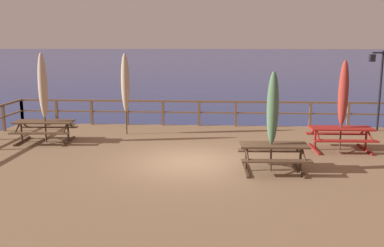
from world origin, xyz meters
TOP-DOWN VIEW (x-y plane):
  - ground_plane at (0.00, 0.00)m, footprint 600.00×600.00m
  - wooden_deck at (0.00, 0.00)m, footprint 15.89×11.60m
  - railing_waterside_far at (0.00, 5.65)m, footprint 15.69×0.10m
  - picnic_table_back_left at (-5.37, 2.25)m, footprint 2.11×1.51m
  - picnic_table_mid_centre at (4.86, 1.73)m, footprint 2.05×1.45m
  - picnic_table_front_left at (2.35, -0.78)m, footprint 1.92×1.48m
  - patio_umbrella_short_mid at (-5.30, 2.19)m, footprint 0.32×0.32m
  - patio_umbrella_short_front at (4.86, 1.75)m, footprint 0.32×0.32m
  - patio_umbrella_tall_front at (2.29, -0.79)m, footprint 0.32×0.32m
  - patio_umbrella_tall_back_left at (-2.74, 3.77)m, footprint 0.32×0.32m
  - lamp_post_hooked at (7.07, 5.01)m, footprint 0.64×0.39m

SIDE VIEW (x-z plane):
  - ground_plane at x=0.00m, z-range 0.00..0.00m
  - wooden_deck at x=0.00m, z-range 0.00..0.77m
  - picnic_table_front_left at x=2.35m, z-range 0.93..1.71m
  - picnic_table_mid_centre at x=4.86m, z-range 0.94..1.72m
  - picnic_table_back_left at x=-5.37m, z-range 0.94..1.72m
  - railing_waterside_far at x=0.00m, z-range 0.96..2.05m
  - patio_umbrella_tall_front at x=2.29m, z-range 1.14..3.91m
  - patio_umbrella_short_front at x=4.86m, z-range 1.17..4.13m
  - patio_umbrella_tall_back_left at x=-2.74m, z-range 1.19..4.31m
  - patio_umbrella_short_mid at x=-5.30m, z-range 1.20..4.38m
  - lamp_post_hooked at x=7.07m, z-range 1.28..4.48m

